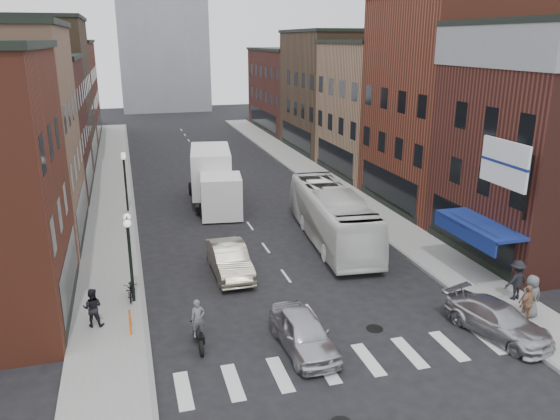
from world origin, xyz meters
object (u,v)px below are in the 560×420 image
object	(u,v)px
box_truck	(214,179)
ped_right_b	(528,304)
ped_left_solo	(93,308)
ped_right_c	(531,296)
motorcycle_rider	(198,325)
parked_bicycle	(131,289)
ped_right_a	(516,280)
bike_rack	(130,322)
sedan_left_far	(230,260)
billboard_sign	(506,165)
streetlamp_near	(129,243)
transit_bus	(332,216)
sedan_left_near	(304,332)
streetlamp_far	(125,171)
curb_car	(498,320)

from	to	relation	value
box_truck	ped_right_b	world-z (taller)	box_truck
ped_left_solo	ped_right_c	xyz separation A→B (m)	(17.60, -4.22, 0.11)
box_truck	ped_right_b	size ratio (longest dim) A/B	5.57
motorcycle_rider	ped_right_c	size ratio (longest dim) A/B	1.07
parked_bicycle	ped_right_a	bearing A→B (deg)	-13.81
parked_bicycle	ped_right_b	bearing A→B (deg)	-20.91
ped_right_c	bike_rack	bearing A→B (deg)	-4.94
ped_right_c	sedan_left_far	bearing A→B (deg)	-28.87
motorcycle_rider	sedan_left_far	xyz separation A→B (m)	(2.44, 6.40, -0.14)
billboard_sign	bike_rack	world-z (taller)	billboard_sign
billboard_sign	box_truck	xyz separation A→B (m)	(-9.99, 17.62, -4.22)
billboard_sign	ped_right_a	bearing A→B (deg)	-63.48
bike_rack	box_truck	xyz separation A→B (m)	(6.19, 16.82, 1.36)
bike_rack	motorcycle_rider	world-z (taller)	motorcycle_rider
streetlamp_near	transit_bus	bearing A→B (deg)	23.85
motorcycle_rider	sedan_left_far	size ratio (longest dim) A/B	0.42
transit_bus	ped_right_a	size ratio (longest dim) A/B	6.08
sedan_left_near	parked_bicycle	size ratio (longest dim) A/B	2.58
parked_bicycle	sedan_left_near	bearing A→B (deg)	-41.47
streetlamp_far	box_truck	world-z (taller)	streetlamp_far
streetlamp_near	bike_rack	distance (m)	3.59
ped_left_solo	billboard_sign	bearing A→B (deg)	-174.02
streetlamp_near	sedan_left_near	world-z (taller)	streetlamp_near
parked_bicycle	ped_left_solo	world-z (taller)	ped_left_solo
billboard_sign	motorcycle_rider	distance (m)	14.67
billboard_sign	sedan_left_far	bearing A→B (deg)	153.93
bike_rack	box_truck	distance (m)	17.98
streetlamp_near	ped_left_solo	bearing A→B (deg)	-131.25
ped_left_solo	ped_right_b	size ratio (longest dim) A/B	0.99
transit_bus	curb_car	size ratio (longest dim) A/B	2.48
motorcycle_rider	sedan_left_near	bearing A→B (deg)	-23.97
streetlamp_far	streetlamp_near	bearing A→B (deg)	-90.00
sedan_left_near	curb_car	xyz separation A→B (m)	(7.79, -1.11, -0.06)
billboard_sign	transit_bus	bearing A→B (deg)	118.26
motorcycle_rider	ped_right_c	xyz separation A→B (m)	(13.68, -1.67, 0.15)
bike_rack	ped_left_solo	xyz separation A→B (m)	(-1.42, 0.85, 0.42)
curb_car	ped_left_solo	bearing A→B (deg)	146.87
ped_right_a	streetlamp_near	bearing A→B (deg)	-24.40
box_truck	ped_right_a	distance (m)	21.42
transit_bus	sedan_left_far	bearing A→B (deg)	-150.05
curb_car	ped_left_solo	size ratio (longest dim) A/B	2.77
box_truck	ped_right_c	distance (m)	22.54
bike_rack	ped_right_a	size ratio (longest dim) A/B	0.43
parked_bicycle	billboard_sign	bearing A→B (deg)	-10.91
streetlamp_near	ped_right_a	size ratio (longest dim) A/B	2.23
motorcycle_rider	ped_right_c	bearing A→B (deg)	-12.60
ped_left_solo	transit_bus	bearing A→B (deg)	-140.78
bike_rack	motorcycle_rider	size ratio (longest dim) A/B	0.40
sedan_left_near	ped_right_a	xyz separation A→B (m)	(10.38, 1.14, 0.35)
transit_bus	ped_right_c	distance (m)	12.02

